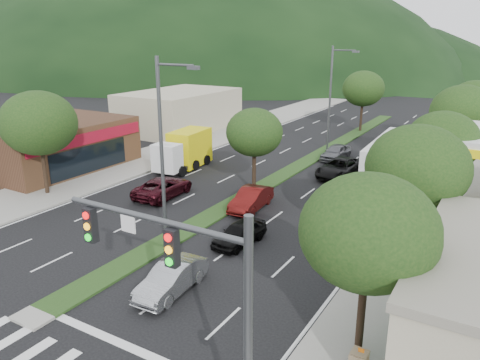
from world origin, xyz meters
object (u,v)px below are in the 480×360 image
Objects in this scene: car_queue_b at (360,194)px; box_truck at (185,151)px; traffic_signal at (195,288)px; tree_r_c at (443,142)px; streetlight_near at (164,144)px; tree_med_near at (254,132)px; car_queue_f at (390,147)px; tree_r_a at (368,232)px; car_queue_c at (251,199)px; car_queue_d at (340,168)px; tree_l_a at (39,123)px; tree_r_e at (475,101)px; tree_r_b at (417,168)px; streetlight_mid at (332,94)px; suv_maroon at (163,187)px; sedan_silver at (171,279)px; tree_med_far at (363,89)px; car_queue_e at (336,152)px; tree_r_d at (463,112)px; car_queue_a at (239,233)px; motorhome at (393,162)px.

car_queue_b is 15.53m from box_truck.
tree_r_c is (2.97, 21.54, 0.10)m from traffic_signal.
box_truck is at bearing 123.48° from streetlight_near.
traffic_signal is 21.53m from tree_med_near.
tree_r_c is 0.65× the size of streetlight_near.
tree_r_a is at bearing -71.34° from car_queue_f.
car_queue_c is (1.29, 6.92, -4.88)m from streetlight_near.
tree_l_a is at bearing -134.38° from car_queue_d.
tree_r_e is 38.73m from tree_l_a.
box_truck is at bearing -127.28° from car_queue_f.
traffic_signal reaches higher than tree_r_e.
tree_r_b is (2.97, 13.54, 0.39)m from traffic_signal.
tree_med_near is 15.05m from streetlight_mid.
sedan_silver is at bearing 127.38° from suv_maroon.
tree_med_far is at bearing 106.70° from tree_r_a.
tree_r_c reaches higher than car_queue_e.
tree_r_e reaches higher than car_queue_d.
tree_r_d is (0.00, 26.00, 0.36)m from tree_r_a.
tree_r_e is at bearing 30.69° from streetlight_mid.
streetlight_near is (-11.79, -4.00, 0.55)m from tree_r_b.
tree_r_a is at bearing -3.68° from sedan_silver.
streetlight_near reaches higher than car_queue_b.
car_queue_a is at bearing -84.01° from tree_med_far.
tree_r_d is 23.86m from suv_maroon.
tree_l_a is 15.50m from car_queue_c.
car_queue_a is at bearing 151.41° from suv_maroon.
car_queue_d is 1.25× the size of car_queue_f.
streetlight_mid is 2.45× the size of sedan_silver.
box_truck is (-11.76, 16.68, 0.82)m from sedan_silver.
tree_r_a is 1.24× the size of car_queue_d.
car_queue_d is at bearing -63.01° from car_queue_e.
motorhome reaches higher than car_queue_a.
tree_med_far is at bearing 101.22° from traffic_signal.
tree_r_c is 16.74m from car_queue_f.
traffic_signal is 1.07× the size of box_truck.
car_queue_e is (1.75, -3.08, -4.87)m from streetlight_mid.
tree_r_a is 18.44m from tree_med_near.
tree_r_e is at bearing -18.43° from tree_med_far.
car_queue_c is (-10.50, 2.92, -4.33)m from tree_r_b.
tree_r_c is 1.08× the size of tree_med_near.
motorhome is at bearing 63.42° from streetlight_near.
car_queue_e is at bearing 116.34° from car_queue_d.
box_truck is 0.68× the size of motorhome.
tree_med_far is at bearing 116.57° from tree_r_c.
box_truck is at bearing 140.39° from tree_r_a.
tree_l_a is at bearing 62.40° from box_truck.
tree_r_b is 9.73m from car_queue_a.
car_queue_d is 0.82× the size of box_truck.
tree_r_c is 1.51× the size of car_queue_f.
car_queue_b is 1.00× the size of car_queue_e.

